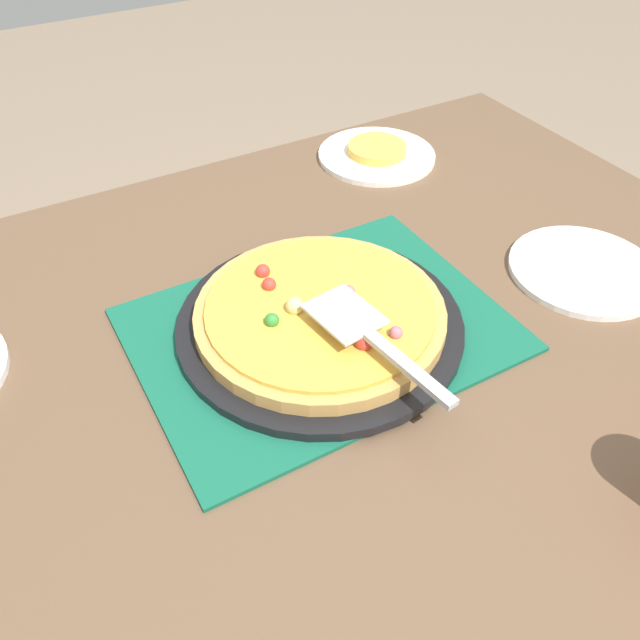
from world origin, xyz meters
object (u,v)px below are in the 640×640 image
at_px(served_slice_left, 377,149).
at_px(plate_near_left, 377,155).
at_px(pizza_pan, 320,324).
at_px(pizza_server, 370,335).
at_px(pizza, 320,313).
at_px(plate_side, 584,270).

bearing_deg(served_slice_left, plate_near_left, 0.00).
bearing_deg(pizza_pan, served_slice_left, -132.19).
bearing_deg(plate_near_left, pizza_server, 55.47).
distance_m(pizza, served_slice_left, 0.49).
xyz_separation_m(pizza_pan, pizza, (0.00, 0.00, 0.02)).
bearing_deg(plate_side, pizza_pan, -11.68).
xyz_separation_m(pizza, plate_side, (-0.40, 0.08, -0.03)).
height_order(plate_near_left, served_slice_left, served_slice_left).
bearing_deg(pizza, served_slice_left, -132.21).
bearing_deg(plate_near_left, served_slice_left, 0.00).
relative_size(pizza_pan, served_slice_left, 3.45).
height_order(pizza, plate_side, pizza).
distance_m(plate_near_left, plate_side, 0.45).
height_order(plate_near_left, plate_side, same).
distance_m(pizza, plate_near_left, 0.49).
bearing_deg(pizza_pan, plate_near_left, -132.19).
relative_size(pizza, served_slice_left, 3.00).
xyz_separation_m(served_slice_left, pizza_server, (0.32, 0.46, 0.05)).
distance_m(pizza_pan, served_slice_left, 0.49).
bearing_deg(served_slice_left, pizza_pan, 47.81).
xyz_separation_m(pizza, plate_near_left, (-0.33, -0.36, -0.03)).
bearing_deg(pizza, pizza_pan, -150.01).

